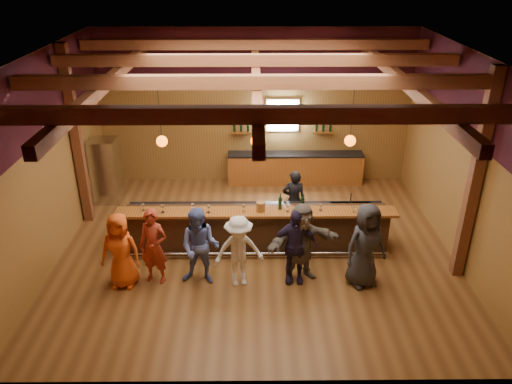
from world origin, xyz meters
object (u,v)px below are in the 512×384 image
ice_bucket (261,206)px  customer_dark (365,245)px  customer_denim (200,247)px  customer_orange (121,251)px  bar_counter (257,227)px  customer_brown (301,242)px  stainless_fridge (106,171)px  customer_redvest (154,246)px  back_bar_cabinet (295,168)px  customer_navy (294,246)px  bottle_a (280,203)px  bartender (294,200)px  customer_white (239,251)px

ice_bucket → customer_dark: bearing=-29.1°
customer_denim → customer_orange: bearing=-167.8°
bar_counter → ice_bucket: ice_bucket is taller
customer_denim → customer_brown: (2.09, 0.13, 0.02)m
stainless_fridge → customer_redvest: 4.29m
back_bar_cabinet → customer_orange: customer_orange is taller
bar_counter → customer_navy: 1.61m
customer_redvest → customer_dark: customer_dark is taller
ice_bucket → bottle_a: bottle_a is taller
stainless_fridge → bottle_a: 5.37m
customer_redvest → customer_navy: bearing=14.6°
stainless_fridge → bartender: bearing=-17.9°
customer_redvest → customer_denim: 0.96m
customer_brown → customer_denim: bearing=164.0°
stainless_fridge → customer_orange: bearing=-71.5°
customer_brown → customer_dark: (1.29, -0.22, 0.05)m
bar_counter → customer_redvest: size_ratio=3.73×
back_bar_cabinet → bar_counter: bearing=-108.3°
customer_orange → bartender: bearing=37.2°
customer_denim → bottle_a: bearing=44.1°
back_bar_cabinet → customer_navy: (-0.43, -4.95, 0.37)m
back_bar_cabinet → customer_white: bearing=-107.2°
bartender → ice_bucket: bartender is taller
customer_navy → ice_bucket: customer_navy is taller
bartender → bottle_a: bartender is taller
customer_denim → bartender: bearing=56.0°
ice_bucket → stainless_fridge: bearing=146.6°
customer_redvest → customer_denim: size_ratio=0.98×
stainless_fridge → customer_brown: bearing=-36.6°
customer_navy → customer_denim: bearing=-179.5°
bar_counter → bottle_a: bottle_a is taller
customer_white → bartender: bearing=49.9°
customer_denim → bottle_a: size_ratio=4.59×
customer_navy → bartender: (0.17, 2.20, -0.05)m
customer_denim → customer_white: size_ratio=1.08×
bartender → back_bar_cabinet: bearing=-95.7°
customer_dark → customer_brown: bearing=150.3°
back_bar_cabinet → customer_brown: size_ratio=2.28×
customer_orange → bottle_a: 3.57m
customer_redvest → customer_brown: bearing=16.6°
stainless_fridge → customer_redvest: size_ratio=1.07×
stainless_fridge → customer_dark: bearing=-32.0°
customer_denim → customer_dark: customer_dark is taller
customer_white → customer_brown: 1.31m
bar_counter → back_bar_cabinet: 3.76m
stainless_fridge → customer_redvest: (1.97, -3.81, -0.06)m
stainless_fridge → bottle_a: stainless_fridge is taller
stainless_fridge → customer_white: 5.43m
back_bar_cabinet → stainless_fridge: bearing=-168.1°
customer_redvest → customer_navy: size_ratio=1.00×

